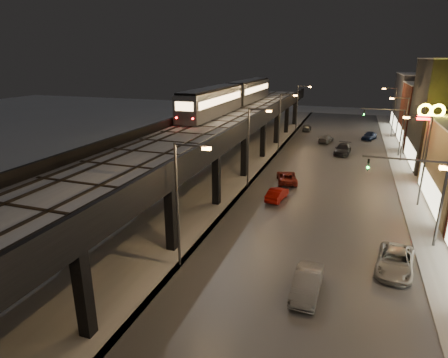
% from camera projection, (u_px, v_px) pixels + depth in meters
% --- Properties ---
extents(road_surface, '(17.00, 120.00, 0.06)m').
position_uv_depth(road_surface, '(324.00, 184.00, 44.10)').
color(road_surface, '#46474D').
rests_on(road_surface, ground).
extents(sidewalk_right, '(4.00, 120.00, 0.14)m').
position_uv_depth(sidewalk_right, '(417.00, 193.00, 40.98)').
color(sidewalk_right, '#9FA1A8').
rests_on(sidewalk_right, ground).
extents(under_viaduct_pavement, '(11.00, 120.00, 0.06)m').
position_uv_depth(under_viaduct_pavement, '(216.00, 173.00, 48.29)').
color(under_viaduct_pavement, '#9FA1A8').
rests_on(under_viaduct_pavement, ground).
extents(elevated_viaduct, '(9.00, 100.00, 6.30)m').
position_uv_depth(elevated_viaduct, '(207.00, 135.00, 43.72)').
color(elevated_viaduct, black).
rests_on(elevated_viaduct, ground).
extents(viaduct_trackbed, '(8.40, 100.00, 0.32)m').
position_uv_depth(viaduct_trackbed, '(207.00, 128.00, 43.60)').
color(viaduct_trackbed, '#B2B7C1').
rests_on(viaduct_trackbed, elevated_viaduct).
extents(viaduct_parapet_streetside, '(0.30, 100.00, 1.10)m').
position_uv_depth(viaduct_parapet_streetside, '(243.00, 126.00, 42.13)').
color(viaduct_parapet_streetside, black).
rests_on(viaduct_parapet_streetside, elevated_viaduct).
extents(viaduct_parapet_far, '(0.30, 100.00, 1.10)m').
position_uv_depth(viaduct_parapet_far, '(173.00, 122.00, 44.83)').
color(viaduct_parapet_far, black).
rests_on(viaduct_parapet_far, elevated_viaduct).
extents(building_e, '(12.20, 12.20, 10.16)m').
position_uv_depth(building_e, '(443.00, 115.00, 61.67)').
color(building_e, brown).
rests_on(building_e, ground).
extents(building_f, '(12.20, 16.20, 11.16)m').
position_uv_depth(building_f, '(429.00, 103.00, 74.09)').
color(building_f, '#33343C').
rests_on(building_f, ground).
extents(streetlight_left_1, '(2.57, 0.28, 9.00)m').
position_uv_depth(streetlight_left_1, '(181.00, 198.00, 25.18)').
color(streetlight_left_1, '#38383A').
rests_on(streetlight_left_1, ground).
extents(streetlight_left_2, '(2.57, 0.28, 9.00)m').
position_uv_depth(streetlight_left_2, '(251.00, 143.00, 41.35)').
color(streetlight_left_2, '#38383A').
rests_on(streetlight_left_2, ground).
extents(streetlight_right_2, '(2.56, 0.28, 9.00)m').
position_uv_depth(streetlight_right_2, '(423.00, 155.00, 36.02)').
color(streetlight_right_2, '#38383A').
rests_on(streetlight_right_2, ground).
extents(streetlight_left_3, '(2.57, 0.28, 9.00)m').
position_uv_depth(streetlight_left_3, '(281.00, 119.00, 57.52)').
color(streetlight_left_3, '#38383A').
rests_on(streetlight_left_3, ground).
extents(streetlight_right_3, '(2.56, 0.28, 9.00)m').
position_uv_depth(streetlight_right_3, '(403.00, 125.00, 52.20)').
color(streetlight_right_3, '#38383A').
rests_on(streetlight_right_3, ground).
extents(streetlight_left_4, '(2.57, 0.28, 9.00)m').
position_uv_depth(streetlight_left_4, '(299.00, 105.00, 73.69)').
color(streetlight_left_4, '#38383A').
rests_on(streetlight_left_4, ground).
extents(streetlight_right_4, '(2.56, 0.28, 9.00)m').
position_uv_depth(streetlight_right_4, '(393.00, 109.00, 68.37)').
color(streetlight_right_4, '#38383A').
rests_on(streetlight_right_4, ground).
extents(traffic_light_rig_a, '(6.10, 0.34, 7.00)m').
position_uv_depth(traffic_light_rig_a, '(426.00, 192.00, 28.44)').
color(traffic_light_rig_a, '#38383A').
rests_on(traffic_light_rig_a, ground).
extents(traffic_light_rig_b, '(6.10, 0.34, 7.00)m').
position_uv_depth(traffic_light_rig_b, '(394.00, 126.00, 55.40)').
color(traffic_light_rig_b, '#38383A').
rests_on(traffic_light_rig_b, ground).
extents(subway_train, '(3.08, 37.62, 3.68)m').
position_uv_depth(subway_train, '(234.00, 95.00, 59.92)').
color(subway_train, gray).
rests_on(subway_train, viaduct_trackbed).
extents(car_near_white, '(1.88, 4.06, 1.29)m').
position_uv_depth(car_near_white, '(277.00, 195.00, 38.88)').
color(car_near_white, '#920C07').
rests_on(car_near_white, ground).
extents(car_mid_silver, '(3.28, 5.09, 1.31)m').
position_uv_depth(car_mid_silver, '(287.00, 178.00, 44.33)').
color(car_mid_silver, maroon).
rests_on(car_mid_silver, ground).
extents(car_mid_dark, '(2.66, 4.70, 1.29)m').
position_uv_depth(car_mid_dark, '(326.00, 139.00, 65.23)').
color(car_mid_dark, slate).
rests_on(car_mid_dark, ground).
extents(car_far_white, '(1.69, 3.90, 1.31)m').
position_uv_depth(car_far_white, '(307.00, 128.00, 75.46)').
color(car_far_white, '#51555C').
rests_on(car_far_white, ground).
extents(car_onc_silver, '(1.71, 4.55, 1.48)m').
position_uv_depth(car_onc_silver, '(307.00, 284.00, 23.35)').
color(car_onc_silver, slate).
rests_on(car_onc_silver, ground).
extents(car_onc_dark, '(3.05, 5.36, 1.41)m').
position_uv_depth(car_onc_dark, '(395.00, 262.00, 25.94)').
color(car_onc_dark, gray).
rests_on(car_onc_dark, ground).
extents(car_onc_white, '(2.59, 5.45, 1.53)m').
position_uv_depth(car_onc_white, '(343.00, 150.00, 57.27)').
color(car_onc_white, black).
rests_on(car_onc_white, ground).
extents(car_onc_red, '(3.03, 4.55, 1.44)m').
position_uv_depth(car_onc_red, '(369.00, 136.00, 67.38)').
color(car_onc_red, '#101B3C').
rests_on(car_onc_red, ground).
extents(sign_mcdonalds, '(2.81, 0.55, 9.45)m').
position_uv_depth(sign_mcdonalds, '(430.00, 121.00, 41.04)').
color(sign_mcdonalds, '#38383A').
rests_on(sign_mcdonalds, ground).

